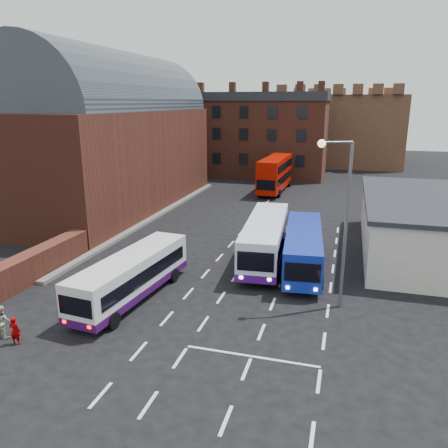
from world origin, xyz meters
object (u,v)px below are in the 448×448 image
(bus_white_outbound, at_px, (132,273))
(street_lamp, at_px, (341,210))
(pedestrian_beige, at_px, (2,321))
(bus_red_double, at_px, (275,173))
(pedestrian_red, at_px, (15,331))
(bus_white_inbound, at_px, (265,237))
(bus_blue, at_px, (303,246))

(bus_white_outbound, height_order, street_lamp, street_lamp)
(bus_white_outbound, relative_size, pedestrian_beige, 5.94)
(bus_red_double, distance_m, pedestrian_red, 39.35)
(bus_white_outbound, xyz_separation_m, pedestrian_beige, (-3.96, -5.56, -0.71))
(bus_white_inbound, relative_size, pedestrian_beige, 6.83)
(bus_white_inbound, bearing_deg, bus_red_double, -86.78)
(bus_white_outbound, relative_size, bus_blue, 0.94)
(bus_blue, bearing_deg, street_lamp, 108.40)
(bus_white_inbound, xyz_separation_m, pedestrian_red, (-8.98, -14.20, -1.06))
(bus_red_double, bearing_deg, street_lamp, 107.33)
(bus_red_double, distance_m, pedestrian_beige, 39.11)
(bus_white_inbound, xyz_separation_m, bus_blue, (2.76, -0.99, -0.14))
(bus_blue, bearing_deg, bus_white_inbound, -25.13)
(bus_blue, distance_m, pedestrian_beige, 18.13)
(bus_white_inbound, height_order, pedestrian_red, bus_white_inbound)
(bus_white_outbound, relative_size, pedestrian_red, 7.00)
(bus_white_inbound, relative_size, bus_red_double, 1.02)
(bus_white_outbound, relative_size, bus_red_double, 0.89)
(bus_white_outbound, distance_m, bus_blue, 11.43)
(street_lamp, xyz_separation_m, pedestrian_red, (-14.04, -8.00, -4.80))
(bus_white_outbound, xyz_separation_m, bus_blue, (8.83, 7.26, 0.09))
(bus_white_inbound, relative_size, bus_blue, 1.09)
(bus_white_outbound, relative_size, bus_white_inbound, 0.87)
(pedestrian_red, bearing_deg, street_lamp, -158.78)
(bus_white_inbound, bearing_deg, street_lamp, 124.47)
(bus_white_inbound, distance_m, bus_blue, 2.93)
(bus_blue, xyz_separation_m, pedestrian_red, (-11.74, -13.22, -0.92))
(bus_red_double, bearing_deg, bus_white_inbound, 99.89)
(street_lamp, height_order, pedestrian_red, street_lamp)
(bus_blue, height_order, pedestrian_red, bus_blue)
(bus_white_outbound, height_order, bus_blue, bus_blue)
(bus_white_inbound, height_order, bus_blue, bus_white_inbound)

